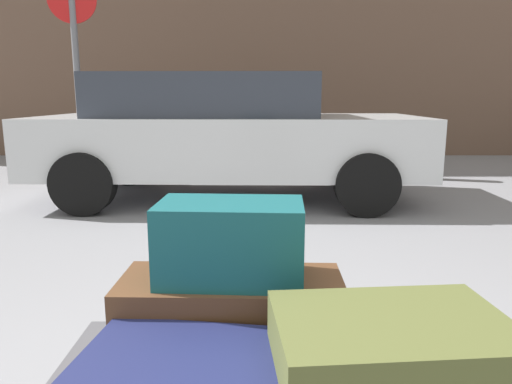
% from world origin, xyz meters
% --- Properties ---
extents(duffel_bag_brown_front_right, '(0.68, 0.31, 0.29)m').
position_xyz_m(duffel_bag_brown_front_right, '(-0.07, 0.14, 0.49)').
color(duffel_bag_brown_front_right, '#51331E').
rests_on(duffel_bag_brown_front_right, luggage_cart).
extents(duffel_bag_teal_topmost_pile, '(0.44, 0.27, 0.24)m').
position_xyz_m(duffel_bag_teal_topmost_pile, '(-0.07, 0.14, 0.75)').
color(duffel_bag_teal_topmost_pile, '#144C51').
rests_on(duffel_bag_teal_topmost_pile, duffel_bag_brown_front_right).
extents(parked_car, '(4.33, 1.98, 1.42)m').
position_xyz_m(parked_car, '(-0.36, 4.31, 0.76)').
color(parked_car, silver).
rests_on(parked_car, ground_plane).
extents(bollard_kerb_near, '(0.21, 0.21, 0.75)m').
position_xyz_m(bollard_kerb_near, '(2.56, 5.62, 0.37)').
color(bollard_kerb_near, '#383838').
rests_on(bollard_kerb_near, ground_plane).
extents(no_parking_sign, '(0.49, 0.11, 2.43)m').
position_xyz_m(no_parking_sign, '(-1.92, 4.06, 1.50)').
color(no_parking_sign, slate).
rests_on(no_parking_sign, ground_plane).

